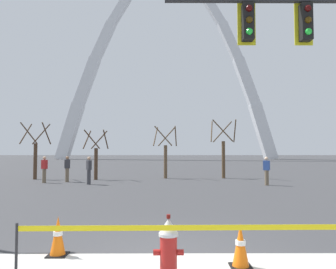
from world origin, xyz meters
The scene contains 14 objects.
ground_plane centered at (0.00, 0.00, 0.00)m, with size 240.00×240.00×0.00m, color #3D3D3F.
fire_hydrant centered at (-0.03, -1.00, 0.47)m, with size 0.46×0.48×0.99m.
caution_tape_barrier centered at (0.43, -1.14, 0.63)m, with size 5.40×0.13×0.90m.
traffic_cone_by_hydrant centered at (-2.09, 0.15, 0.36)m, with size 0.36×0.36×0.73m.
traffic_cone_mid_sidewalk centered at (1.18, -0.47, 0.36)m, with size 0.36×0.36×0.73m.
monument_arch centered at (0.00, 64.09, 18.77)m, with size 47.94×2.45×42.85m.
tree_far_left centered at (-8.92, 15.87, 1.70)m, with size 1.77×1.78×3.82m.
tree_left_mid centered at (-4.76, 15.58, 1.47)m, with size 1.54×1.55×3.31m.
tree_center_left centered at (-0.13, 16.59, 1.61)m, with size 1.68×1.69×3.63m.
tree_center_right centered at (3.93, 16.65, 1.81)m, with size 1.88×1.89×4.08m.
pedestrian_walking_left centered at (-7.41, 13.52, 0.82)m, with size 0.39×0.33×1.59m.
pedestrian_standing_center centered at (-6.20, 14.06, 0.82)m, with size 0.38×0.29×1.59m.
pedestrian_walking_right centered at (-4.52, 12.64, 0.82)m, with size 0.36×0.39×1.59m.
pedestrian_near_trees centered at (5.56, 12.13, 0.82)m, with size 0.39×0.35×1.59m.
Camera 1 is at (-0.07, -5.96, 1.97)m, focal length 34.45 mm.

